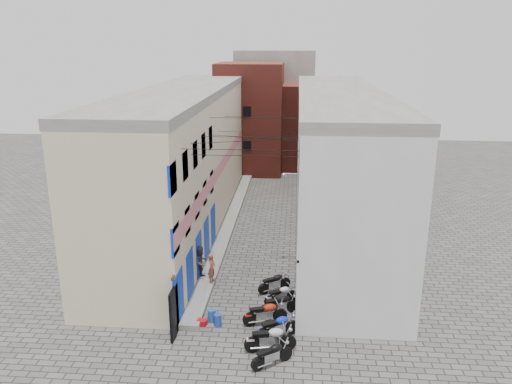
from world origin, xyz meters
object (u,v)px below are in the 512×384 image
(motorcycle_b, at_px, (270,337))
(motorcycle_f, at_px, (281,294))
(motorcycle_c, at_px, (277,326))
(person_b, at_px, (201,262))
(water_jug_far, at_px, (212,315))
(red_crate, at_px, (202,322))
(motorcycle_e, at_px, (280,303))
(person_a, at_px, (212,268))
(motorcycle_d, at_px, (265,312))
(motorcycle_g, at_px, (274,282))
(water_jug_near, at_px, (218,320))
(motorcycle_a, at_px, (272,353))

(motorcycle_b, height_order, motorcycle_f, motorcycle_b)
(motorcycle_c, height_order, person_b, person_b)
(water_jug_far, bearing_deg, red_crate, -135.41)
(motorcycle_e, distance_m, person_a, 4.25)
(person_a, height_order, water_jug_far, person_a)
(motorcycle_c, height_order, motorcycle_e, motorcycle_c)
(red_crate, bearing_deg, motorcycle_d, 6.77)
(motorcycle_c, height_order, person_a, person_a)
(motorcycle_e, xyz_separation_m, motorcycle_g, (-0.35, 2.12, -0.01))
(motorcycle_c, bearing_deg, motorcycle_b, -44.71)
(motorcycle_d, bearing_deg, motorcycle_c, 10.75)
(motorcycle_b, relative_size, motorcycle_c, 1.05)
(water_jug_near, bearing_deg, person_b, 110.12)
(motorcycle_a, height_order, motorcycle_d, motorcycle_d)
(motorcycle_b, xyz_separation_m, motorcycle_d, (-0.34, 1.96, -0.03))
(motorcycle_d, distance_m, motorcycle_f, 1.95)
(water_jug_far, bearing_deg, motorcycle_d, -1.19)
(motorcycle_f, xyz_separation_m, red_crate, (-3.36, -2.17, -0.37))
(person_b, bearing_deg, motorcycle_f, -73.42)
(motorcycle_f, relative_size, water_jug_far, 3.02)
(person_b, distance_m, water_jug_near, 4.33)
(person_b, bearing_deg, water_jug_far, -121.70)
(motorcycle_d, xyz_separation_m, person_b, (-3.50, 3.70, 0.54))
(person_b, bearing_deg, red_crate, -128.33)
(motorcycle_b, height_order, motorcycle_d, motorcycle_b)
(motorcycle_a, bearing_deg, motorcycle_f, 143.09)
(water_jug_far, bearing_deg, motorcycle_b, -36.82)
(motorcycle_a, height_order, motorcycle_f, motorcycle_a)
(motorcycle_b, height_order, water_jug_near, motorcycle_b)
(motorcycle_e, relative_size, water_jug_far, 3.23)
(person_a, height_order, water_jug_near, person_a)
(person_a, distance_m, red_crate, 3.70)
(motorcycle_b, bearing_deg, water_jug_near, -136.16)
(motorcycle_d, relative_size, motorcycle_e, 1.09)
(motorcycle_c, xyz_separation_m, red_crate, (-3.31, 0.71, -0.45))
(person_b, xyz_separation_m, water_jug_near, (1.46, -3.98, -0.85))
(water_jug_far, bearing_deg, motorcycle_f, 31.05)
(red_crate, bearing_deg, motorcycle_g, 48.02)
(motorcycle_a, xyz_separation_m, motorcycle_e, (0.17, 3.78, 0.01))
(motorcycle_b, relative_size, motorcycle_e, 1.15)
(motorcycle_b, xyz_separation_m, water_jug_far, (-2.69, 2.01, -0.32))
(water_jug_far, bearing_deg, motorcycle_e, 15.75)
(motorcycle_a, height_order, motorcycle_c, motorcycle_c)
(motorcycle_d, bearing_deg, water_jug_near, -100.76)
(motorcycle_e, bearing_deg, person_b, -146.54)
(person_a, height_order, red_crate, person_a)
(motorcycle_c, relative_size, motorcycle_e, 1.09)
(motorcycle_c, bearing_deg, water_jug_far, -140.06)
(motorcycle_c, distance_m, motorcycle_f, 2.88)
(motorcycle_f, relative_size, water_jug_near, 3.19)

